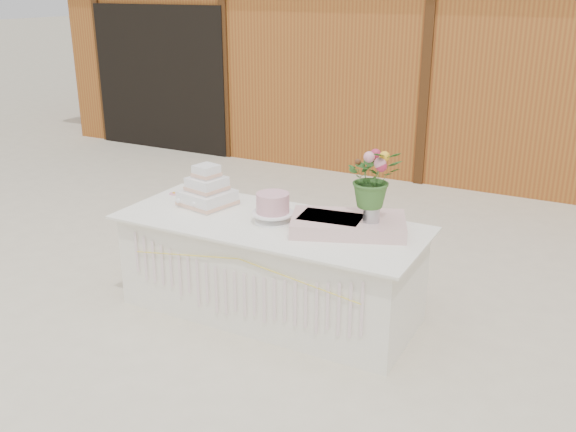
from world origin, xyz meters
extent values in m
plane|color=beige|center=(0.00, 0.00, 0.00)|extent=(80.00, 80.00, 0.00)
cube|color=#95591F|center=(0.00, 6.00, 1.50)|extent=(12.00, 4.00, 3.00)
cube|color=black|center=(-4.20, 3.98, 1.10)|extent=(2.40, 0.08, 2.20)
cube|color=white|center=(0.00, 0.00, 0.38)|extent=(2.28, 0.88, 0.75)
cube|color=white|center=(0.00, 0.00, 0.76)|extent=(2.40, 1.00, 0.02)
cube|color=white|center=(-0.64, 0.10, 0.83)|extent=(0.43, 0.43, 0.13)
cube|color=#E8AF92|center=(-0.64, 0.10, 0.80)|extent=(0.45, 0.45, 0.03)
cube|color=white|center=(-0.64, 0.10, 0.95)|extent=(0.31, 0.31, 0.11)
cube|color=#E8AF92|center=(-0.64, 0.10, 0.92)|extent=(0.33, 0.33, 0.03)
cube|color=white|center=(-0.64, 0.10, 1.06)|extent=(0.20, 0.20, 0.10)
cube|color=#E8AF92|center=(-0.64, 0.10, 1.03)|extent=(0.22, 0.22, 0.03)
cylinder|color=white|center=(0.03, 0.00, 0.78)|extent=(0.27, 0.27, 0.02)
cylinder|color=white|center=(0.03, 0.00, 0.81)|extent=(0.08, 0.08, 0.05)
cylinder|color=white|center=(0.03, 0.00, 0.85)|extent=(0.32, 0.32, 0.01)
cylinder|color=#C18B90|center=(0.03, 0.00, 0.93)|extent=(0.25, 0.25, 0.15)
cube|color=beige|center=(0.61, 0.10, 0.82)|extent=(0.95, 0.75, 0.10)
cylinder|color=#B2B1B6|center=(0.78, 0.10, 0.96)|extent=(0.12, 0.12, 0.16)
imported|color=#376628|center=(0.78, 0.10, 1.25)|extent=(0.51, 0.49, 0.43)
camera|label=1|loc=(2.27, -4.00, 2.48)|focal=40.00mm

